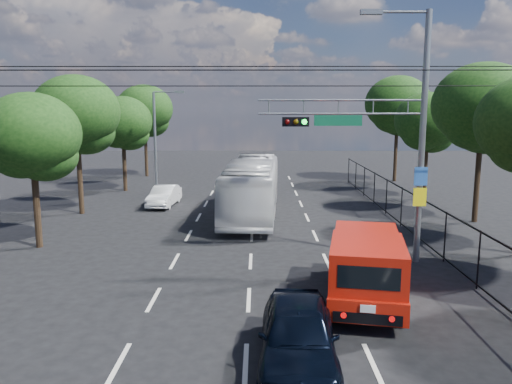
{
  "coord_description": "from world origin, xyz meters",
  "views": [
    {
      "loc": [
        0.29,
        -10.92,
        5.95
      ],
      "look_at": [
        0.21,
        7.82,
        2.8
      ],
      "focal_mm": 35.0,
      "sensor_mm": 36.0,
      "label": 1
    }
  ],
  "objects_px": {
    "white_van": "(164,196)",
    "white_bus": "(252,187)",
    "navy_hatchback": "(298,335)",
    "signal_mast": "(391,127)",
    "red_pickup": "(366,265)"
  },
  "relations": [
    {
      "from": "navy_hatchback",
      "to": "white_van",
      "type": "height_order",
      "value": "navy_hatchback"
    },
    {
      "from": "signal_mast",
      "to": "red_pickup",
      "type": "xyz_separation_m",
      "value": [
        -1.65,
        -4.06,
        -4.09
      ]
    },
    {
      "from": "signal_mast",
      "to": "white_bus",
      "type": "relative_size",
      "value": 0.84
    },
    {
      "from": "white_bus",
      "to": "white_van",
      "type": "xyz_separation_m",
      "value": [
        -5.46,
        2.67,
        -0.95
      ]
    },
    {
      "from": "signal_mast",
      "to": "red_pickup",
      "type": "height_order",
      "value": "signal_mast"
    },
    {
      "from": "white_van",
      "to": "signal_mast",
      "type": "bearing_deg",
      "value": -41.17
    },
    {
      "from": "signal_mast",
      "to": "navy_hatchback",
      "type": "bearing_deg",
      "value": -116.76
    },
    {
      "from": "white_van",
      "to": "white_bus",
      "type": "bearing_deg",
      "value": -20.82
    },
    {
      "from": "white_bus",
      "to": "navy_hatchback",
      "type": "bearing_deg",
      "value": -82.46
    },
    {
      "from": "signal_mast",
      "to": "navy_hatchback",
      "type": "height_order",
      "value": "signal_mast"
    },
    {
      "from": "white_bus",
      "to": "signal_mast",
      "type": "bearing_deg",
      "value": -55.17
    },
    {
      "from": "red_pickup",
      "to": "white_van",
      "type": "bearing_deg",
      "value": 120.73
    },
    {
      "from": "signal_mast",
      "to": "navy_hatchback",
      "type": "xyz_separation_m",
      "value": [
        -4.06,
        -8.06,
        -4.48
      ]
    },
    {
      "from": "red_pickup",
      "to": "white_van",
      "type": "height_order",
      "value": "red_pickup"
    },
    {
      "from": "white_van",
      "to": "red_pickup",
      "type": "bearing_deg",
      "value": -54.05
    }
  ]
}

